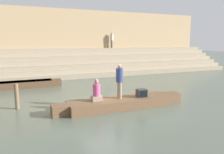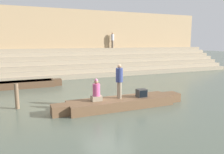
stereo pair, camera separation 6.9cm
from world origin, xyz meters
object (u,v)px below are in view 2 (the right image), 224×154
Objects in this scene: tv_set at (142,93)px; moored_boat_shore at (26,84)px; person_rowing at (96,92)px; person_on_steps at (112,39)px; rowboat_main at (121,102)px; mooring_post at (17,96)px; person_standing at (119,79)px.

tv_set reaches higher than moored_boat_shore.
person_rowing is 15.05m from person_on_steps.
moored_boat_shore reaches higher than rowboat_main.
moored_boat_shore is at bearing 127.30° from person_rowing.
mooring_post is at bearing 162.85° from rowboat_main.
tv_set is 0.10× the size of moored_boat_shore.
person_standing is 5.06m from mooring_post.
tv_set is at bearing -5.73° from rowboat_main.
person_rowing is (-1.28, 0.07, 0.64)m from rowboat_main.
rowboat_main is 5.41× the size of mooring_post.
rowboat_main is 1.20m from person_standing.
person_standing is at bearing 126.49° from rowboat_main.
rowboat_main is 4.02× the size of person_standing.
person_rowing is 7.57m from moored_boat_shore.
mooring_post is at bearing 171.92° from person_standing.
person_standing reaches higher than tv_set.
person_standing is at bearing 15.47° from person_rowing.
person_on_steps reaches higher than person_standing.
moored_boat_shore is at bearing 124.15° from rowboat_main.
moored_boat_shore is at bearing 133.74° from tv_set.
person_on_steps reaches higher than moored_boat_shore.
tv_set is at bearing 90.36° from person_on_steps.
person_standing is 3.45× the size of tv_set.
person_standing is 1.59× the size of person_rowing.
person_on_steps is at bearing 34.33° from moored_boat_shore.
rowboat_main is 14.74m from person_on_steps.
rowboat_main is 13.85× the size of tv_set.
mooring_post is at bearing -95.40° from moored_boat_shore.
tv_set is 0.39× the size of mooring_post.
person_on_steps reaches higher than mooring_post.
moored_boat_shore is (-4.20, 6.90, -1.19)m from person_standing.
person_rowing is (-1.21, -0.03, -0.55)m from person_standing.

